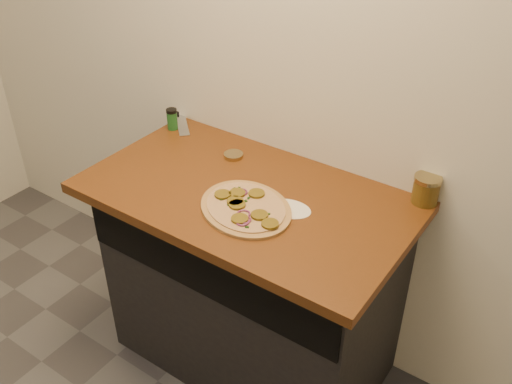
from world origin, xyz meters
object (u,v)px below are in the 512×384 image
Objects in this scene: pizza at (246,208)px; spice_shaker at (172,119)px; salsa_jar at (426,189)px; chefs_knife at (180,115)px.

pizza is 0.69m from spice_shaker.
salsa_jar is at bearing 39.22° from pizza.
pizza is 1.76× the size of chefs_knife.
salsa_jar is 1.13× the size of spice_shaker.
pizza is 0.63m from salsa_jar.
pizza reaches higher than chefs_knife.
salsa_jar reaches higher than spice_shaker.
spice_shaker is (0.05, -0.11, 0.04)m from chefs_knife.
chefs_knife is at bearing 116.23° from spice_shaker.
salsa_jar is (0.49, 0.40, 0.04)m from pizza.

